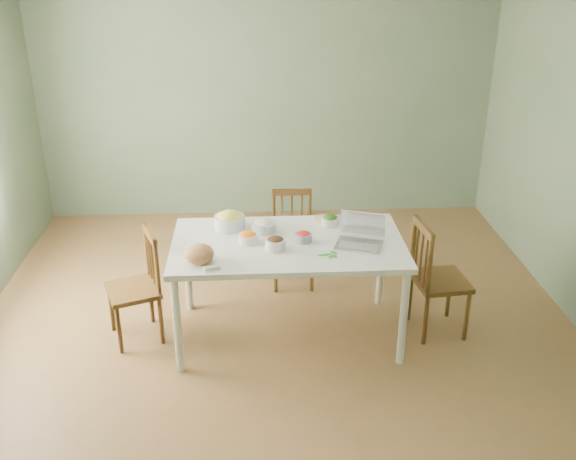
{
  "coord_description": "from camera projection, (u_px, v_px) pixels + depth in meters",
  "views": [
    {
      "loc": [
        -0.17,
        -4.57,
        2.99
      ],
      "look_at": [
        0.09,
        -0.09,
        0.94
      ],
      "focal_mm": 40.35,
      "sensor_mm": 36.0,
      "label": 1
    }
  ],
  "objects": [
    {
      "name": "flatbread",
      "position": [
        325.0,
        219.0,
        5.35
      ],
      "size": [
        0.19,
        0.19,
        0.02
      ],
      "primitive_type": "cylinder",
      "rotation": [
        0.0,
        0.0,
        -0.08
      ],
      "color": "tan",
      "rests_on": "dining_table"
    },
    {
      "name": "laptop",
      "position": [
        360.0,
        232.0,
        4.86
      ],
      "size": [
        0.42,
        0.41,
        0.23
      ],
      "primitive_type": null,
      "rotation": [
        0.0,
        0.0,
        -0.33
      ],
      "color": "silver",
      "rests_on": "dining_table"
    },
    {
      "name": "dining_table",
      "position": [
        288.0,
        289.0,
        5.15
      ],
      "size": [
        1.79,
        1.01,
        0.84
      ],
      "primitive_type": null,
      "color": "white",
      "rests_on": "floor"
    },
    {
      "name": "bowl_squash",
      "position": [
        229.0,
        220.0,
        5.17
      ],
      "size": [
        0.32,
        0.32,
        0.14
      ],
      "primitive_type": null,
      "rotation": [
        0.0,
        0.0,
        -0.34
      ],
      "color": "yellow",
      "rests_on": "dining_table"
    },
    {
      "name": "chair_far",
      "position": [
        293.0,
        241.0,
        5.91
      ],
      "size": [
        0.39,
        0.37,
        0.88
      ],
      "primitive_type": null,
      "rotation": [
        0.0,
        0.0,
        0.0
      ],
      "color": "#351D0D",
      "rests_on": "floor"
    },
    {
      "name": "chair_right",
      "position": [
        441.0,
        278.0,
        5.18
      ],
      "size": [
        0.45,
        0.47,
        0.97
      ],
      "primitive_type": null,
      "rotation": [
        0.0,
        0.0,
        1.68
      ],
      "color": "#351D0D",
      "rests_on": "floor"
    },
    {
      "name": "wall_front",
      "position": [
        300.0,
        388.0,
        2.57
      ],
      "size": [
        5.0,
        0.0,
        2.7
      ],
      "primitive_type": "cube",
      "color": "slate",
      "rests_on": "ground"
    },
    {
      "name": "wall_back",
      "position": [
        267.0,
        98.0,
        7.11
      ],
      "size": [
        5.0,
        0.0,
        2.7
      ],
      "primitive_type": "cube",
      "color": "slate",
      "rests_on": "ground"
    },
    {
      "name": "bowl_onion",
      "position": [
        264.0,
        226.0,
        5.13
      ],
      "size": [
        0.25,
        0.25,
        0.1
      ],
      "primitive_type": null,
      "rotation": [
        0.0,
        0.0,
        0.43
      ],
      "color": "silver",
      "rests_on": "dining_table"
    },
    {
      "name": "bowl_mushroom",
      "position": [
        275.0,
        243.0,
        4.84
      ],
      "size": [
        0.18,
        0.18,
        0.1
      ],
      "primitive_type": null,
      "rotation": [
        0.0,
        0.0,
        0.16
      ],
      "color": "#341C13",
      "rests_on": "dining_table"
    },
    {
      "name": "floor",
      "position": [
        277.0,
        328.0,
        5.4
      ],
      "size": [
        5.0,
        5.0,
        0.0
      ],
      "primitive_type": "cube",
      "color": "brown",
      "rests_on": "ground"
    },
    {
      "name": "basil_bunch",
      "position": [
        328.0,
        254.0,
        4.76
      ],
      "size": [
        0.17,
        0.17,
        0.02
      ],
      "primitive_type": null,
      "color": "#287426",
      "rests_on": "dining_table"
    },
    {
      "name": "bowl_broccoli",
      "position": [
        330.0,
        220.0,
        5.24
      ],
      "size": [
        0.15,
        0.15,
        0.09
      ],
      "primitive_type": null,
      "rotation": [
        0.0,
        0.0,
        0.03
      ],
      "color": "#1A420B",
      "rests_on": "dining_table"
    },
    {
      "name": "bowl_redpep",
      "position": [
        303.0,
        236.0,
        4.97
      ],
      "size": [
        0.14,
        0.14,
        0.08
      ],
      "primitive_type": null,
      "rotation": [
        0.0,
        0.0,
        -0.04
      ],
      "color": "red",
      "rests_on": "dining_table"
    },
    {
      "name": "butter_stick",
      "position": [
        212.0,
        268.0,
        4.54
      ],
      "size": [
        0.12,
        0.07,
        0.03
      ],
      "primitive_type": "cube",
      "rotation": [
        0.0,
        0.0,
        0.36
      ],
      "color": "white",
      "rests_on": "dining_table"
    },
    {
      "name": "bread_boule",
      "position": [
        199.0,
        254.0,
        4.63
      ],
      "size": [
        0.25,
        0.25,
        0.14
      ],
      "primitive_type": "ellipsoid",
      "rotation": [
        0.0,
        0.0,
        0.2
      ],
      "color": "#A6744B",
      "rests_on": "dining_table"
    },
    {
      "name": "bowl_carrot",
      "position": [
        248.0,
        237.0,
        4.95
      ],
      "size": [
        0.2,
        0.2,
        0.09
      ],
      "primitive_type": null,
      "rotation": [
        0.0,
        0.0,
        -0.41
      ],
      "color": "orange",
      "rests_on": "dining_table"
    },
    {
      "name": "chair_left",
      "position": [
        133.0,
        288.0,
        5.09
      ],
      "size": [
        0.5,
        0.51,
        0.91
      ],
      "primitive_type": null,
      "rotation": [
        0.0,
        0.0,
        -1.22
      ],
      "color": "#351D0D",
      "rests_on": "floor"
    }
  ]
}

